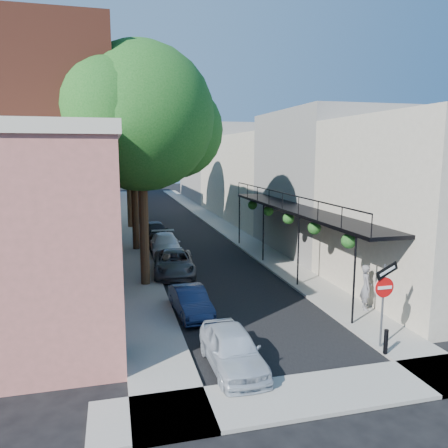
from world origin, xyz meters
TOP-DOWN VIEW (x-y plane):
  - ground at (0.00, 0.00)m, footprint 160.00×160.00m
  - road_surface at (0.00, 30.00)m, footprint 6.00×64.00m
  - sidewalk_left at (-4.00, 30.00)m, footprint 2.00×64.00m
  - sidewalk_right at (4.00, 30.00)m, footprint 2.00×64.00m
  - sidewalk_cross at (0.00, -1.00)m, footprint 12.00×2.00m
  - buildings_left at (-9.30, 28.76)m, footprint 10.10×59.10m
  - buildings_right at (8.99, 29.49)m, footprint 9.80×55.00m
  - sign_post at (3.16, 0.97)m, footprint 0.89×0.17m
  - bollard at (3.00, 0.50)m, footprint 0.14×0.14m
  - oak_near at (-3.37, 10.26)m, footprint 7.48×6.80m
  - oak_mid at (-3.42, 18.23)m, footprint 6.60×6.00m
  - oak_far at (-3.35, 27.27)m, footprint 7.70×7.00m
  - parked_car_a at (-1.90, 1.00)m, footprint 1.54×3.69m
  - parked_car_b at (-2.35, 5.65)m, footprint 1.41×3.45m
  - parked_car_c at (-2.17, 11.65)m, footprint 2.56×4.75m
  - parked_car_d at (-2.05, 16.44)m, footprint 1.95×4.48m
  - parked_car_e at (-2.21, 21.11)m, footprint 1.98×4.25m
  - pedestrian at (4.60, 4.21)m, footprint 0.66×0.79m

SIDE VIEW (x-z plane):
  - ground at x=0.00m, z-range 0.00..0.00m
  - road_surface at x=0.00m, z-range 0.00..0.01m
  - sidewalk_left at x=-4.00m, z-range 0.00..0.12m
  - sidewalk_right at x=4.00m, z-range 0.00..0.12m
  - sidewalk_cross at x=0.00m, z-range 0.00..0.12m
  - bollard at x=3.00m, z-range 0.12..0.92m
  - parked_car_b at x=-2.35m, z-range 0.00..1.11m
  - parked_car_a at x=-1.90m, z-range 0.00..1.25m
  - parked_car_c at x=-2.17m, z-range 0.00..1.27m
  - parked_car_d at x=-2.05m, z-range 0.00..1.28m
  - parked_car_e at x=-2.21m, z-range 0.00..1.41m
  - pedestrian at x=4.60m, z-range 0.12..1.97m
  - sign_post at x=3.16m, z-range 0.54..3.53m
  - buildings_right at x=8.99m, z-range -0.58..9.42m
  - buildings_left at x=-9.30m, z-range -1.06..10.94m
  - oak_mid at x=-3.42m, z-range 1.96..12.16m
  - oak_near at x=-3.37m, z-range 2.17..13.59m
  - oak_far at x=-3.35m, z-range 2.31..14.21m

